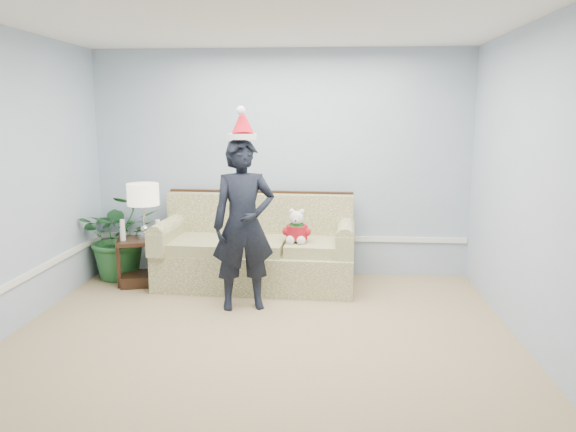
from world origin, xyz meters
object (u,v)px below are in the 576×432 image
(sofa, at_px, (257,253))
(man, at_px, (244,225))
(houseplant, at_px, (121,236))
(side_table, at_px, (144,266))
(table_lamp, at_px, (143,197))
(teddy_bear, at_px, (297,230))

(sofa, height_order, man, man)
(man, bearing_deg, houseplant, 134.89)
(side_table, height_order, houseplant, houseplant)
(table_lamp, xyz_separation_m, man, (1.25, -0.72, -0.16))
(teddy_bear, bearing_deg, houseplant, 174.21)
(sofa, bearing_deg, teddy_bear, -21.42)
(sofa, relative_size, teddy_bear, 5.96)
(table_lamp, relative_size, teddy_bear, 1.67)
(teddy_bear, bearing_deg, side_table, -179.98)
(side_table, bearing_deg, man, -28.83)
(sofa, xyz_separation_m, houseplant, (-1.65, 0.12, 0.15))
(table_lamp, distance_m, teddy_bear, 1.78)
(sofa, xyz_separation_m, side_table, (-1.31, -0.11, -0.16))
(side_table, height_order, teddy_bear, teddy_bear)
(side_table, distance_m, houseplant, 0.51)
(man, relative_size, teddy_bear, 4.50)
(table_lamp, height_order, houseplant, table_lamp)
(sofa, distance_m, teddy_bear, 0.60)
(houseplant, bearing_deg, table_lamp, -31.71)
(table_lamp, height_order, man, man)
(side_table, bearing_deg, teddy_bear, -3.26)
(sofa, height_order, teddy_bear, sofa)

